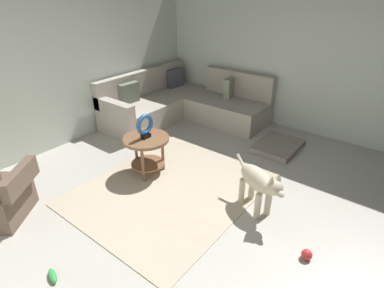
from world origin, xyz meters
The scene contains 11 objects.
ground_plane centered at (0.00, 0.00, -0.05)m, with size 6.00×6.00×0.10m, color #B7B2A8.
wall_back centered at (0.00, 2.94, 1.35)m, with size 6.00×0.12×2.70m, color silver.
wall_right centered at (2.94, 0.00, 1.35)m, with size 0.12×6.00×2.70m, color silver.
area_rug centered at (0.15, 0.70, 0.01)m, with size 2.30×1.90×0.01m, color #BCAD93.
sectional_couch centered at (1.99, 2.01, 0.29)m, with size 2.20×2.25×0.88m.
side_table centered at (0.24, 1.20, 0.42)m, with size 0.60×0.60×0.54m.
torus_sculpture centered at (0.24, 1.20, 0.71)m, with size 0.28×0.08×0.33m.
dog_bed_mat centered at (1.98, 0.08, 0.04)m, with size 0.80×0.60×0.09m, color gray.
dog centered at (0.44, -0.34, 0.38)m, with size 0.45×0.78×0.63m.
dog_toy_ball centered at (0.09, -1.04, 0.05)m, with size 0.10×0.10×0.10m, color red.
dog_toy_bone centered at (-1.50, 0.64, 0.03)m, with size 0.18×0.06×0.06m, color green.
Camera 1 is at (-2.21, -1.46, 2.31)m, focal length 28.75 mm.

